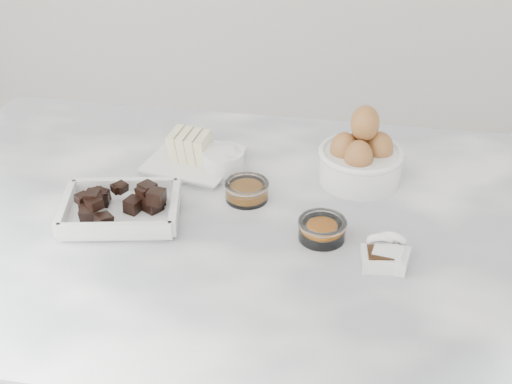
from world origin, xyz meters
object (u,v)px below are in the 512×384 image
chocolate_dish (120,206)px  vanilla_spoon (381,254)px  egg_bowl (361,157)px  honey_bowl (247,190)px  butter_plate (192,154)px  zest_bowl (322,228)px  sugar_ramekin (224,161)px  salt_spoon (389,253)px

chocolate_dish → vanilla_spoon: 0.44m
egg_bowl → chocolate_dish: bearing=-153.9°
honey_bowl → vanilla_spoon: (0.24, -0.14, -0.00)m
butter_plate → chocolate_dish: bearing=-111.1°
egg_bowl → zest_bowl: bearing=-104.7°
vanilla_spoon → honey_bowl: bearing=149.0°
vanilla_spoon → sugar_ramekin: bearing=142.9°
zest_bowl → salt_spoon: bearing=-21.7°
butter_plate → sugar_ramekin: 0.07m
chocolate_dish → vanilla_spoon: chocolate_dish is taller
chocolate_dish → salt_spoon: chocolate_dish is taller
honey_bowl → butter_plate: bearing=140.4°
sugar_ramekin → salt_spoon: bearing=-35.5°
honey_bowl → vanilla_spoon: vanilla_spoon is taller
chocolate_dish → salt_spoon: size_ratio=2.64×
sugar_ramekin → butter_plate: bearing=161.8°
honey_bowl → salt_spoon: 0.28m
egg_bowl → vanilla_spoon: bearing=-79.4°
sugar_ramekin → salt_spoon: (0.31, -0.22, -0.01)m
vanilla_spoon → salt_spoon: salt_spoon is taller
chocolate_dish → honey_bowl: bearing=25.0°
honey_bowl → zest_bowl: 0.17m
zest_bowl → sugar_ramekin: bearing=138.6°
sugar_ramekin → egg_bowl: egg_bowl is taller
honey_bowl → salt_spoon: (0.25, -0.14, -0.00)m
chocolate_dish → butter_plate: size_ratio=1.18×
honey_bowl → zest_bowl: bearing=-34.0°
salt_spoon → vanilla_spoon: bearing=-158.2°
chocolate_dish → zest_bowl: chocolate_dish is taller
egg_bowl → zest_bowl: (-0.05, -0.19, -0.03)m
zest_bowl → vanilla_spoon: (0.10, -0.05, -0.00)m
sugar_ramekin → vanilla_spoon: same height
butter_plate → zest_bowl: butter_plate is taller
chocolate_dish → salt_spoon: (0.45, -0.04, -0.01)m
butter_plate → honey_bowl: size_ratio=2.35×
sugar_ramekin → zest_bowl: (0.20, -0.18, -0.01)m
egg_bowl → vanilla_spoon: (0.05, -0.24, -0.03)m
sugar_ramekin → vanilla_spoon: bearing=-37.1°
vanilla_spoon → salt_spoon: size_ratio=0.95×
butter_plate → salt_spoon: size_ratio=2.23×
zest_bowl → vanilla_spoon: vanilla_spoon is taller
egg_bowl → honey_bowl: (-0.19, -0.10, -0.03)m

